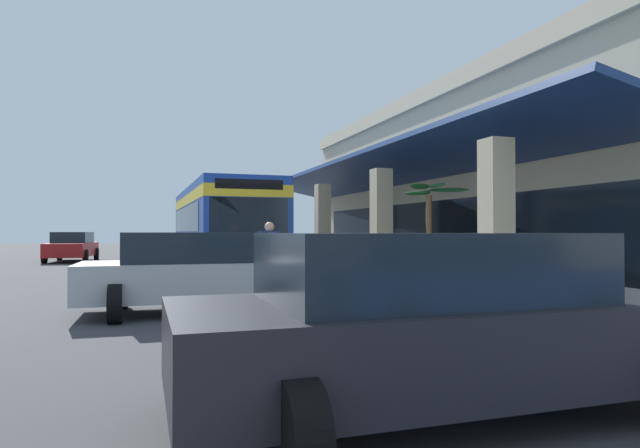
{
  "coord_description": "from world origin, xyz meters",
  "views": [
    {
      "loc": [
        16.98,
        -3.08,
        1.48
      ],
      "look_at": [
        0.6,
        2.33,
        1.73
      ],
      "focal_mm": 30.36,
      "sensor_mm": 36.0,
      "label": 1
    }
  ],
  "objects_px": {
    "parked_sedan_red": "(72,246)",
    "potted_palm": "(429,260)",
    "transit_bus": "(220,222)",
    "parked_sedan_silver": "(202,271)",
    "parked_sedan_charcoal": "(439,321)",
    "pedestrian": "(269,253)"
  },
  "relations": [
    {
      "from": "parked_sedan_red",
      "to": "potted_palm",
      "type": "distance_m",
      "value": 19.81
    },
    {
      "from": "parked_sedan_charcoal",
      "to": "parked_sedan_red",
      "type": "bearing_deg",
      "value": -167.68
    },
    {
      "from": "transit_bus",
      "to": "potted_palm",
      "type": "distance_m",
      "value": 9.0
    },
    {
      "from": "parked_sedan_charcoal",
      "to": "parked_sedan_silver",
      "type": "bearing_deg",
      "value": -168.79
    },
    {
      "from": "potted_palm",
      "to": "parked_sedan_silver",
      "type": "bearing_deg",
      "value": -66.87
    },
    {
      "from": "transit_bus",
      "to": "parked_sedan_silver",
      "type": "height_order",
      "value": "transit_bus"
    },
    {
      "from": "transit_bus",
      "to": "potted_palm",
      "type": "xyz_separation_m",
      "value": [
        7.7,
        4.52,
        -1.12
      ]
    },
    {
      "from": "parked_sedan_red",
      "to": "potted_palm",
      "type": "bearing_deg",
      "value": 32.53
    },
    {
      "from": "potted_palm",
      "to": "parked_sedan_charcoal",
      "type": "bearing_deg",
      "value": -29.28
    },
    {
      "from": "parked_sedan_silver",
      "to": "pedestrian",
      "type": "relative_size",
      "value": 2.59
    },
    {
      "from": "parked_sedan_charcoal",
      "to": "potted_palm",
      "type": "bearing_deg",
      "value": 150.72
    },
    {
      "from": "parked_sedan_charcoal",
      "to": "potted_palm",
      "type": "distance_m",
      "value": 10.31
    },
    {
      "from": "pedestrian",
      "to": "potted_palm",
      "type": "relative_size",
      "value": 0.62
    },
    {
      "from": "parked_sedan_silver",
      "to": "pedestrian",
      "type": "height_order",
      "value": "pedestrian"
    },
    {
      "from": "parked_sedan_silver",
      "to": "potted_palm",
      "type": "bearing_deg",
      "value": 113.13
    },
    {
      "from": "pedestrian",
      "to": "potted_palm",
      "type": "xyz_separation_m",
      "value": [
        -0.09,
        4.42,
        -0.24
      ]
    },
    {
      "from": "transit_bus",
      "to": "potted_palm",
      "type": "relative_size",
      "value": 4.04
    },
    {
      "from": "transit_bus",
      "to": "potted_palm",
      "type": "height_order",
      "value": "transit_bus"
    },
    {
      "from": "parked_sedan_red",
      "to": "parked_sedan_silver",
      "type": "bearing_deg",
      "value": 12.68
    },
    {
      "from": "transit_bus",
      "to": "parked_sedan_red",
      "type": "xyz_separation_m",
      "value": [
        -9.0,
        -6.13,
        -1.1
      ]
    },
    {
      "from": "parked_sedan_red",
      "to": "pedestrian",
      "type": "bearing_deg",
      "value": 20.38
    },
    {
      "from": "parked_sedan_silver",
      "to": "pedestrian",
      "type": "bearing_deg",
      "value": 144.23
    }
  ]
}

